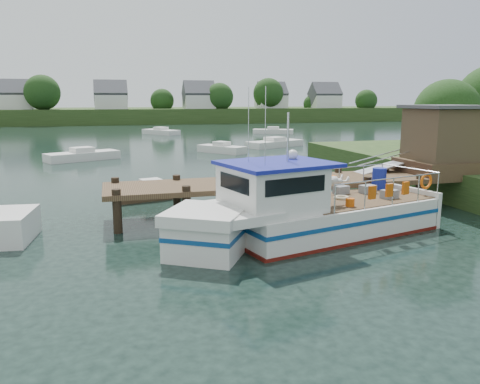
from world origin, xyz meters
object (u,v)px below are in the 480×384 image
object	(u,v)px
moored_rowboat	(151,192)
moored_b	(222,149)
moored_a	(83,155)
moored_d	(161,132)
moored_far	(273,131)
dock	(393,156)
lobster_boat	(304,212)
moored_c	(275,143)

from	to	relation	value
moored_rowboat	moored_b	size ratio (longest dim) A/B	0.76
moored_a	moored_d	size ratio (longest dim) A/B	0.98
moored_a	moored_d	xyz separation A→B (m)	(8.97, 26.47, -0.01)
moored_rowboat	moored_far	size ratio (longest dim) A/B	0.60
moored_rowboat	moored_d	world-z (taller)	moored_d
moored_d	moored_b	bearing A→B (deg)	-87.15
dock	moored_d	world-z (taller)	dock
dock	moored_rowboat	world-z (taller)	dock
lobster_boat	moored_far	world-z (taller)	lobster_boat
moored_c	lobster_boat	bearing A→B (deg)	-123.63
moored_a	moored_d	world-z (taller)	moored_a
dock	moored_b	size ratio (longest dim) A/B	3.59
lobster_boat	moored_b	xyz separation A→B (m)	(3.37, 26.41, -0.55)
lobster_boat	moored_rowboat	size ratio (longest dim) A/B	3.02
lobster_boat	moored_far	bearing A→B (deg)	57.58
moored_c	moored_d	size ratio (longest dim) A/B	1.10
moored_a	moored_c	size ratio (longest dim) A/B	0.89
moored_rowboat	moored_b	xyz separation A→B (m)	(7.85, 18.43, 0.01)
moored_far	moored_b	xyz separation A→B (m)	(-12.56, -21.61, 0.02)
moored_d	dock	bearing A→B (deg)	-87.31
moored_far	moored_c	size ratio (longest dim) A/B	0.89
lobster_boat	moored_a	world-z (taller)	lobster_boat
lobster_boat	dock	bearing A→B (deg)	18.30
moored_b	moored_d	world-z (taller)	moored_b
lobster_boat	moored_rowboat	distance (m)	9.17
moored_rowboat	moored_a	xyz separation A→B (m)	(-3.93, 16.32, 0.02)
dock	lobster_boat	bearing A→B (deg)	-147.64
lobster_boat	moored_d	size ratio (longest dim) A/B	1.78
moored_far	moored_b	world-z (taller)	moored_b
moored_a	moored_b	size ratio (longest dim) A/B	1.26
lobster_boat	moored_c	distance (m)	31.74
lobster_boat	moored_a	distance (m)	25.72
moored_rowboat	moored_c	size ratio (longest dim) A/B	0.54
dock	moored_a	distance (m)	25.12
moored_b	moored_c	xyz separation A→B (m)	(6.40, 3.79, -0.01)
dock	moored_a	size ratio (longest dim) A/B	2.84
dock	moored_d	distance (m)	47.39
moored_rowboat	moored_b	bearing A→B (deg)	82.12
dock	lobster_boat	xyz separation A→B (m)	(-5.86, -3.71, -1.31)
dock	moored_b	distance (m)	22.91
moored_rowboat	moored_b	world-z (taller)	moored_b
moored_far	moored_d	size ratio (longest dim) A/B	0.98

